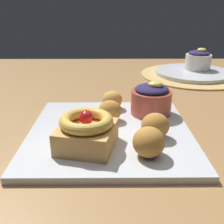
{
  "coord_description": "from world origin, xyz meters",
  "views": [
    {
      "loc": [
        -0.0,
        -0.67,
        0.96
      ],
      "look_at": [
        0.0,
        -0.2,
        0.77
      ],
      "focal_mm": 42.72,
      "sensor_mm": 36.0,
      "label": 1
    }
  ],
  "objects_px": {
    "fritter_back": "(113,111)",
    "berry_ramekin": "(152,99)",
    "fritter_front": "(156,126)",
    "back_ramekin": "(199,60)",
    "fritter_middle": "(150,142)",
    "fritter_extra": "(113,100)",
    "back_plate": "(193,73)",
    "cake_slice": "(88,131)",
    "front_plate": "(112,132)"
  },
  "relations": [
    {
      "from": "cake_slice",
      "to": "berry_ramekin",
      "type": "distance_m",
      "value": 0.19
    },
    {
      "from": "fritter_front",
      "to": "fritter_middle",
      "type": "relative_size",
      "value": 0.96
    },
    {
      "from": "back_ramekin",
      "to": "fritter_extra",
      "type": "bearing_deg",
      "value": -129.88
    },
    {
      "from": "front_plate",
      "to": "fritter_extra",
      "type": "bearing_deg",
      "value": 88.3
    },
    {
      "from": "berry_ramekin",
      "to": "back_ramekin",
      "type": "height_order",
      "value": "back_ramekin"
    },
    {
      "from": "fritter_middle",
      "to": "fritter_back",
      "type": "bearing_deg",
      "value": 111.79
    },
    {
      "from": "back_plate",
      "to": "fritter_front",
      "type": "bearing_deg",
      "value": -113.46
    },
    {
      "from": "berry_ramekin",
      "to": "fritter_front",
      "type": "distance_m",
      "value": 0.11
    },
    {
      "from": "fritter_middle",
      "to": "fritter_extra",
      "type": "distance_m",
      "value": 0.21
    },
    {
      "from": "cake_slice",
      "to": "back_ramekin",
      "type": "xyz_separation_m",
      "value": [
        0.35,
        0.54,
        0.01
      ]
    },
    {
      "from": "berry_ramekin",
      "to": "back_ramekin",
      "type": "xyz_separation_m",
      "value": [
        0.22,
        0.39,
        0.01
      ]
    },
    {
      "from": "front_plate",
      "to": "berry_ramekin",
      "type": "bearing_deg",
      "value": 43.0
    },
    {
      "from": "berry_ramekin",
      "to": "fritter_back",
      "type": "xyz_separation_m",
      "value": [
        -0.08,
        -0.04,
        -0.01
      ]
    },
    {
      "from": "fritter_front",
      "to": "fritter_extra",
      "type": "height_order",
      "value": "fritter_front"
    },
    {
      "from": "fritter_middle",
      "to": "fritter_extra",
      "type": "xyz_separation_m",
      "value": [
        -0.05,
        0.2,
        -0.0
      ]
    },
    {
      "from": "back_plate",
      "to": "fritter_middle",
      "type": "bearing_deg",
      "value": -112.85
    },
    {
      "from": "back_plate",
      "to": "back_ramekin",
      "type": "bearing_deg",
      "value": 47.72
    },
    {
      "from": "fritter_extra",
      "to": "back_ramekin",
      "type": "height_order",
      "value": "back_ramekin"
    },
    {
      "from": "fritter_back",
      "to": "cake_slice",
      "type": "bearing_deg",
      "value": -111.54
    },
    {
      "from": "fritter_front",
      "to": "fritter_back",
      "type": "relative_size",
      "value": 1.06
    },
    {
      "from": "fritter_middle",
      "to": "fritter_back",
      "type": "distance_m",
      "value": 0.15
    },
    {
      "from": "fritter_extra",
      "to": "fritter_back",
      "type": "bearing_deg",
      "value": -90.24
    },
    {
      "from": "front_plate",
      "to": "fritter_extra",
      "type": "relative_size",
      "value": 6.77
    },
    {
      "from": "fritter_front",
      "to": "berry_ramekin",
      "type": "bearing_deg",
      "value": 85.56
    },
    {
      "from": "fritter_middle",
      "to": "back_plate",
      "type": "xyz_separation_m",
      "value": [
        0.23,
        0.54,
        -0.02
      ]
    },
    {
      "from": "fritter_middle",
      "to": "back_ramekin",
      "type": "height_order",
      "value": "back_ramekin"
    },
    {
      "from": "fritter_back",
      "to": "back_ramekin",
      "type": "xyz_separation_m",
      "value": [
        0.3,
        0.43,
        0.02
      ]
    },
    {
      "from": "fritter_extra",
      "to": "back_plate",
      "type": "xyz_separation_m",
      "value": [
        0.28,
        0.34,
        -0.02
      ]
    },
    {
      "from": "fritter_back",
      "to": "berry_ramekin",
      "type": "bearing_deg",
      "value": 23.6
    },
    {
      "from": "fritter_front",
      "to": "fritter_middle",
      "type": "xyz_separation_m",
      "value": [
        -0.02,
        -0.06,
        0.0
      ]
    },
    {
      "from": "fritter_middle",
      "to": "cake_slice",
      "type": "bearing_deg",
      "value": 164.11
    },
    {
      "from": "front_plate",
      "to": "cake_slice",
      "type": "distance_m",
      "value": 0.08
    },
    {
      "from": "berry_ramekin",
      "to": "fritter_middle",
      "type": "bearing_deg",
      "value": -99.35
    },
    {
      "from": "fritter_front",
      "to": "back_plate",
      "type": "height_order",
      "value": "fritter_front"
    },
    {
      "from": "front_plate",
      "to": "back_plate",
      "type": "distance_m",
      "value": 0.54
    },
    {
      "from": "fritter_back",
      "to": "fritter_extra",
      "type": "height_order",
      "value": "fritter_back"
    },
    {
      "from": "fritter_front",
      "to": "fritter_back",
      "type": "distance_m",
      "value": 0.11
    },
    {
      "from": "fritter_back",
      "to": "fritter_extra",
      "type": "relative_size",
      "value": 1.06
    },
    {
      "from": "fritter_front",
      "to": "back_plate",
      "type": "distance_m",
      "value": 0.53
    },
    {
      "from": "berry_ramekin",
      "to": "fritter_middle",
      "type": "height_order",
      "value": "berry_ramekin"
    },
    {
      "from": "fritter_extra",
      "to": "back_plate",
      "type": "height_order",
      "value": "fritter_extra"
    },
    {
      "from": "fritter_extra",
      "to": "back_plate",
      "type": "relative_size",
      "value": 0.17
    },
    {
      "from": "fritter_front",
      "to": "back_ramekin",
      "type": "bearing_deg",
      "value": 65.52
    },
    {
      "from": "berry_ramekin",
      "to": "fritter_back",
      "type": "bearing_deg",
      "value": -156.4
    },
    {
      "from": "fritter_front",
      "to": "fritter_back",
      "type": "height_order",
      "value": "fritter_front"
    },
    {
      "from": "fritter_extra",
      "to": "berry_ramekin",
      "type": "bearing_deg",
      "value": -19.87
    },
    {
      "from": "cake_slice",
      "to": "berry_ramekin",
      "type": "xyz_separation_m",
      "value": [
        0.13,
        0.15,
        0.0
      ]
    },
    {
      "from": "cake_slice",
      "to": "fritter_front",
      "type": "height_order",
      "value": "cake_slice"
    },
    {
      "from": "fritter_front",
      "to": "back_ramekin",
      "type": "height_order",
      "value": "back_ramekin"
    },
    {
      "from": "berry_ramekin",
      "to": "fritter_back",
      "type": "height_order",
      "value": "berry_ramekin"
    }
  ]
}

